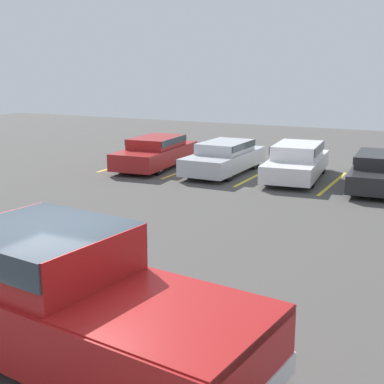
{
  "coord_description": "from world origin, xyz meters",
  "views": [
    {
      "loc": [
        5.07,
        -5.42,
        3.94
      ],
      "look_at": [
        -0.63,
        5.74,
        1.0
      ],
      "focal_mm": 50.0,
      "sensor_mm": 36.0,
      "label": 1
    }
  ],
  "objects_px": {
    "parked_sedan_a": "(156,151)",
    "parked_sedan_b": "(224,156)",
    "parked_sedan_c": "(297,160)",
    "parked_sedan_d": "(380,169)",
    "pickup_truck": "(61,296)",
    "wheel_stop_curb": "(202,156)"
  },
  "relations": [
    {
      "from": "pickup_truck",
      "to": "wheel_stop_curb",
      "type": "xyz_separation_m",
      "value": [
        -5.6,
        15.93,
        -0.83
      ]
    },
    {
      "from": "parked_sedan_c",
      "to": "parked_sedan_b",
      "type": "bearing_deg",
      "value": -91.15
    },
    {
      "from": "parked_sedan_b",
      "to": "parked_sedan_c",
      "type": "bearing_deg",
      "value": 94.98
    },
    {
      "from": "parked_sedan_b",
      "to": "parked_sedan_d",
      "type": "distance_m",
      "value": 5.63
    },
    {
      "from": "pickup_truck",
      "to": "wheel_stop_curb",
      "type": "relative_size",
      "value": 3.46
    },
    {
      "from": "parked_sedan_a",
      "to": "parked_sedan_b",
      "type": "relative_size",
      "value": 1.07
    },
    {
      "from": "parked_sedan_c",
      "to": "wheel_stop_curb",
      "type": "height_order",
      "value": "parked_sedan_c"
    },
    {
      "from": "parked_sedan_b",
      "to": "parked_sedan_c",
      "type": "relative_size",
      "value": 0.95
    },
    {
      "from": "pickup_truck",
      "to": "parked_sedan_d",
      "type": "xyz_separation_m",
      "value": [
        2.3,
        13.25,
        -0.29
      ]
    },
    {
      "from": "parked_sedan_b",
      "to": "wheel_stop_curb",
      "type": "relative_size",
      "value": 2.48
    },
    {
      "from": "parked_sedan_c",
      "to": "pickup_truck",
      "type": "bearing_deg",
      "value": -3.48
    },
    {
      "from": "parked_sedan_b",
      "to": "parked_sedan_a",
      "type": "bearing_deg",
      "value": -86.51
    },
    {
      "from": "parked_sedan_c",
      "to": "parked_sedan_d",
      "type": "xyz_separation_m",
      "value": [
        2.89,
        -0.16,
        -0.06
      ]
    },
    {
      "from": "pickup_truck",
      "to": "parked_sedan_b",
      "type": "height_order",
      "value": "pickup_truck"
    },
    {
      "from": "parked_sedan_d",
      "to": "parked_sedan_c",
      "type": "bearing_deg",
      "value": -97.77
    },
    {
      "from": "parked_sedan_b",
      "to": "parked_sedan_d",
      "type": "bearing_deg",
      "value": 90.89
    },
    {
      "from": "parked_sedan_b",
      "to": "pickup_truck",
      "type": "bearing_deg",
      "value": 14.32
    },
    {
      "from": "parked_sedan_b",
      "to": "parked_sedan_c",
      "type": "distance_m",
      "value": 2.75
    },
    {
      "from": "pickup_truck",
      "to": "wheel_stop_curb",
      "type": "bearing_deg",
      "value": 115.81
    },
    {
      "from": "parked_sedan_d",
      "to": "wheel_stop_curb",
      "type": "height_order",
      "value": "parked_sedan_d"
    },
    {
      "from": "pickup_truck",
      "to": "parked_sedan_c",
      "type": "height_order",
      "value": "pickup_truck"
    },
    {
      "from": "pickup_truck",
      "to": "parked_sedan_c",
      "type": "bearing_deg",
      "value": 98.93
    }
  ]
}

